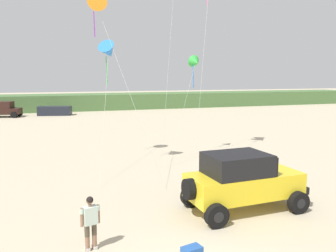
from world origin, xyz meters
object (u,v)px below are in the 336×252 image
object	(u,v)px
kite_yellow_diamond	(109,51)
kite_orange_streamer	(195,62)
person_watching	(90,220)
jeep	(243,180)
distant_pickup	(2,110)
distant_sedan	(55,111)
kite_green_box	(97,6)

from	to	relation	value
kite_yellow_diamond	kite_orange_streamer	world-z (taller)	kite_yellow_diamond
person_watching	kite_yellow_diamond	distance (m)	13.34
jeep	person_watching	xyz separation A→B (m)	(-5.87, -1.31, -0.26)
person_watching	distant_pickup	xyz separation A→B (m)	(-7.08, 37.71, 0.00)
distant_sedan	jeep	bearing A→B (deg)	-67.60
person_watching	kite_orange_streamer	size ratio (longest dim) A/B	0.25
distant_pickup	kite_green_box	xyz separation A→B (m)	(8.52, -29.07, 7.78)
distant_pickup	kite_orange_streamer	xyz separation A→B (m)	(14.96, -26.86, 5.08)
distant_pickup	kite_yellow_diamond	world-z (taller)	kite_yellow_diamond
person_watching	distant_sedan	world-z (taller)	person_watching
distant_sedan	kite_orange_streamer	bearing A→B (deg)	-60.11
person_watching	kite_yellow_diamond	size ratio (longest dim) A/B	0.22
jeep	person_watching	world-z (taller)	jeep
kite_green_box	kite_yellow_diamond	distance (m)	3.91
distant_pickup	distant_sedan	size ratio (longest dim) A/B	1.17
person_watching	kite_orange_streamer	world-z (taller)	kite_orange_streamer
kite_green_box	kite_orange_streamer	world-z (taller)	kite_green_box
jeep	kite_orange_streamer	xyz separation A→B (m)	(2.02, 9.54, 4.82)
kite_orange_streamer	person_watching	bearing A→B (deg)	-126.01
person_watching	distant_sedan	distance (m)	37.87
person_watching	distant_pickup	world-z (taller)	distant_pickup
distant_pickup	distant_sedan	world-z (taller)	distant_pickup
distant_sedan	kite_orange_streamer	size ratio (longest dim) A/B	0.64
kite_yellow_diamond	kite_orange_streamer	bearing A→B (deg)	-9.87
jeep	kite_yellow_diamond	size ratio (longest dim) A/B	0.66
person_watching	kite_green_box	world-z (taller)	kite_green_box
kite_yellow_diamond	kite_orange_streamer	xyz separation A→B (m)	(5.41, -0.94, -0.63)
person_watching	kite_green_box	size ratio (longest dim) A/B	0.18
kite_green_box	kite_orange_streamer	xyz separation A→B (m)	(6.45, 2.21, -2.70)
jeep	kite_orange_streamer	world-z (taller)	kite_orange_streamer
distant_pickup	kite_yellow_diamond	size ratio (longest dim) A/B	0.66
kite_green_box	kite_orange_streamer	bearing A→B (deg)	18.93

